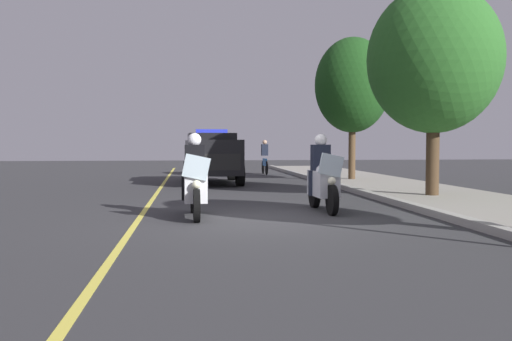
% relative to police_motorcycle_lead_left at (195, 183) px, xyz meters
% --- Properties ---
extents(ground_plane, '(80.00, 80.00, 0.00)m').
position_rel_police_motorcycle_lead_left_xyz_m(ground_plane, '(0.33, 1.37, -0.70)').
color(ground_plane, '#333335').
extents(curb_strip, '(48.00, 0.24, 0.15)m').
position_rel_police_motorcycle_lead_left_xyz_m(curb_strip, '(0.33, 4.92, -0.62)').
color(curb_strip, '#9E9B93').
rests_on(curb_strip, ground).
extents(lane_stripe_center, '(48.00, 0.12, 0.01)m').
position_rel_police_motorcycle_lead_left_xyz_m(lane_stripe_center, '(0.33, -1.12, -0.70)').
color(lane_stripe_center, '#E0D14C').
rests_on(lane_stripe_center, ground).
extents(police_motorcycle_lead_left, '(2.14, 0.58, 1.72)m').
position_rel_police_motorcycle_lead_left_xyz_m(police_motorcycle_lead_left, '(0.00, 0.00, 0.00)').
color(police_motorcycle_lead_left, black).
rests_on(police_motorcycle_lead_left, ground).
extents(police_motorcycle_lead_right, '(2.14, 0.58, 1.72)m').
position_rel_police_motorcycle_lead_left_xyz_m(police_motorcycle_lead_right, '(-0.72, 2.82, 0.00)').
color(police_motorcycle_lead_right, black).
rests_on(police_motorcycle_lead_right, ground).
extents(police_suv, '(4.96, 2.20, 2.05)m').
position_rel_police_motorcycle_lead_left_xyz_m(police_suv, '(-9.94, 0.71, 0.37)').
color(police_suv, black).
rests_on(police_suv, ground).
extents(cyclist_background, '(1.76, 0.33, 1.69)m').
position_rel_police_motorcycle_lead_left_xyz_m(cyclist_background, '(-15.90, 3.52, 0.14)').
color(cyclist_background, black).
rests_on(cyclist_background, ground).
extents(tree_mid_block, '(3.60, 3.60, 5.69)m').
position_rel_police_motorcycle_lead_left_xyz_m(tree_mid_block, '(-3.19, 6.47, 3.07)').
color(tree_mid_block, '#42301E').
rests_on(tree_mid_block, sidewalk_strip).
extents(tree_far_back, '(2.98, 2.98, 5.61)m').
position_rel_police_motorcycle_lead_left_xyz_m(tree_far_back, '(-10.30, 6.30, 3.12)').
color(tree_far_back, '#4C3823').
rests_on(tree_far_back, sidewalk_strip).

